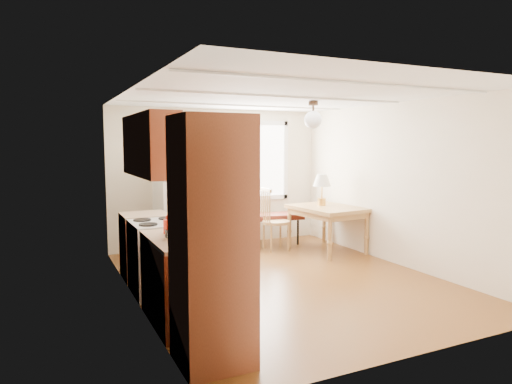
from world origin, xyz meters
TOP-DOWN VIEW (x-y plane):
  - room_shell at (0.00, 0.00)m, footprint 4.60×5.60m
  - kitchen_run at (-1.72, -0.63)m, footprint 0.65×3.40m
  - window_unit at (0.60, 2.47)m, footprint 1.64×0.05m
  - pendant_light at (0.70, 0.40)m, footprint 0.26×0.26m
  - refrigerator at (-0.92, 1.90)m, footprint 0.73×0.76m
  - bench at (0.77, 2.00)m, footprint 1.33×0.67m
  - dining_table at (1.50, 1.17)m, footprint 1.06×1.34m
  - chair at (0.64, 1.64)m, footprint 0.48×0.48m
  - table_lamp at (1.51, 1.36)m, footprint 0.32×0.32m
  - coffee_maker at (-1.72, -0.89)m, footprint 0.23×0.27m
  - kettle at (-1.74, -0.57)m, footprint 0.11×0.11m

SIDE VIEW (x-z plane):
  - bench at x=0.77m, z-range 0.23..0.81m
  - chair at x=0.64m, z-range 0.08..1.18m
  - dining_table at x=1.50m, z-range 0.29..1.08m
  - kitchen_run at x=-1.72m, z-range -0.26..1.94m
  - refrigerator at x=-0.92m, z-range 0.00..1.75m
  - kettle at x=-1.74m, z-range 0.88..1.08m
  - coffee_maker at x=-1.72m, z-range 0.85..1.23m
  - table_lamp at x=1.51m, z-range 0.91..1.46m
  - room_shell at x=0.00m, z-range -0.06..2.56m
  - window_unit at x=0.60m, z-range 0.79..2.31m
  - pendant_light at x=0.70m, z-range 2.04..2.44m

